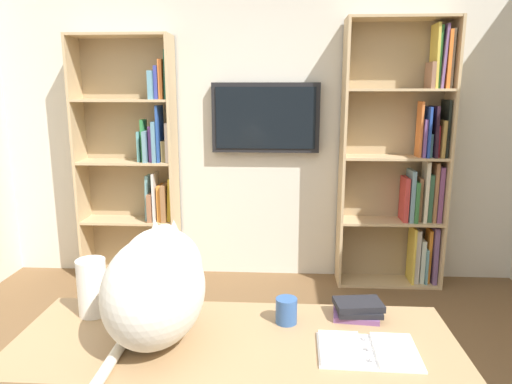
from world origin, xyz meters
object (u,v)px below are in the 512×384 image
at_px(open_binder, 368,350).
at_px(cat, 157,283).
at_px(desk, 235,373).
at_px(paper_towel_roll, 92,287).
at_px(bookshelf_left, 407,163).
at_px(desk_book_stack, 358,309).
at_px(bookshelf_right, 139,167).
at_px(wall_mounted_tv, 266,118).
at_px(coffee_mug, 286,311).

bearing_deg(open_binder, cat, -5.47).
distance_m(desk, paper_towel_roll, 0.63).
relative_size(bookshelf_left, desk_book_stack, 11.16).
relative_size(paper_towel_roll, desk_book_stack, 1.15).
relative_size(bookshelf_left, paper_towel_roll, 9.72).
bearing_deg(bookshelf_right, wall_mounted_tv, -175.59).
bearing_deg(desk, paper_towel_roll, -17.33).
relative_size(cat, coffee_mug, 6.34).
relative_size(bookshelf_left, wall_mounted_tv, 2.42).
distance_m(bookshelf_right, desk, 2.62).
bearing_deg(open_binder, wall_mounted_tv, -80.12).
relative_size(desk, paper_towel_roll, 6.95).
relative_size(coffee_mug, desk_book_stack, 0.50).
bearing_deg(coffee_mug, bookshelf_left, -114.11).
xyz_separation_m(desk, coffee_mug, (-0.18, -0.15, 0.17)).
distance_m(wall_mounted_tv, desk, 2.57).
bearing_deg(wall_mounted_tv, open_binder, 99.88).
distance_m(bookshelf_left, paper_towel_roll, 2.81).
relative_size(paper_towel_roll, coffee_mug, 2.31).
bearing_deg(coffee_mug, cat, 15.08).
height_order(wall_mounted_tv, cat, wall_mounted_tv).
bearing_deg(paper_towel_roll, desk_book_stack, -178.15).
xyz_separation_m(bookshelf_left, cat, (1.44, 2.34, -0.07)).
height_order(desk, coffee_mug, coffee_mug).
height_order(open_binder, desk_book_stack, desk_book_stack).
height_order(bookshelf_left, desk_book_stack, bookshelf_left).
relative_size(open_binder, desk_book_stack, 1.74).
distance_m(bookshelf_right, paper_towel_roll, 2.25).
bearing_deg(paper_towel_roll, open_binder, 167.99).
xyz_separation_m(wall_mounted_tv, open_binder, (-0.43, 2.50, -0.62)).
height_order(wall_mounted_tv, desk_book_stack, wall_mounted_tv).
xyz_separation_m(wall_mounted_tv, cat, (0.28, 2.43, -0.43)).
height_order(bookshelf_left, coffee_mug, bookshelf_left).
bearing_deg(wall_mounted_tv, desk, 89.68).
bearing_deg(cat, coffee_mug, -164.92).
xyz_separation_m(bookshelf_right, desk_book_stack, (-1.50, 2.17, -0.18)).
relative_size(wall_mounted_tv, desk, 0.58).
distance_m(bookshelf_left, desk, 2.68).
height_order(open_binder, paper_towel_roll, paper_towel_roll).
bearing_deg(coffee_mug, open_binder, 144.73).
distance_m(bookshelf_left, coffee_mug, 2.45).
height_order(desk, cat, cat).
xyz_separation_m(wall_mounted_tv, desk, (0.01, 2.46, -0.75)).
bearing_deg(desk_book_stack, wall_mounted_tv, -78.97).
height_order(bookshelf_right, coffee_mug, bookshelf_right).
xyz_separation_m(bookshelf_right, open_binder, (-1.49, 2.41, -0.21)).
distance_m(wall_mounted_tv, coffee_mug, 2.38).
relative_size(bookshelf_right, desk, 1.33).
distance_m(desk, cat, 0.42).
xyz_separation_m(cat, open_binder, (-0.72, 0.07, -0.19)).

